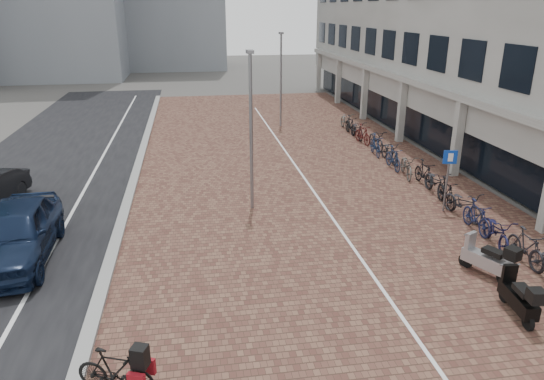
{
  "coord_description": "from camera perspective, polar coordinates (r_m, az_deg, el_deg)",
  "views": [
    {
      "loc": [
        -2.54,
        -9.37,
        7.03
      ],
      "look_at": [
        0.0,
        6.0,
        1.3
      ],
      "focal_mm": 32.88,
      "sensor_mm": 36.0,
      "label": 1
    }
  ],
  "objects": [
    {
      "name": "lamp_near",
      "position": [
        17.66,
        -2.4,
        6.39
      ],
      "size": [
        0.12,
        0.12,
        5.64
      ],
      "primitive_type": "cylinder",
      "color": "slate",
      "rests_on": "ground"
    },
    {
      "name": "car_navy",
      "position": [
        16.34,
        -27.37,
        -4.39
      ],
      "size": [
        2.23,
        5.13,
        1.72
      ],
      "primitive_type": "imported",
      "rotation": [
        0.0,
        0.0,
        0.04
      ],
      "color": "#0E1933",
      "rests_on": "ground"
    },
    {
      "name": "lane_line",
      "position": [
        22.93,
        -20.12,
        1.13
      ],
      "size": [
        0.12,
        44.0,
        0.0
      ],
      "primitive_type": "cube",
      "color": "white",
      "rests_on": "street_asphalt"
    },
    {
      "name": "bike_row",
      "position": [
        22.62,
        15.33,
        2.74
      ],
      "size": [
        1.29,
        20.39,
        1.05
      ],
      "color": "black",
      "rests_on": "ground"
    },
    {
      "name": "hero_bike",
      "position": [
        10.56,
        -17.51,
        -19.11
      ],
      "size": [
        1.67,
        1.01,
        1.14
      ],
      "rotation": [
        0.0,
        0.0,
        1.2
      ],
      "color": "black",
      "rests_on": "ground"
    },
    {
      "name": "lamp_far",
      "position": [
        31.01,
        1.02,
        12.36
      ],
      "size": [
        0.12,
        0.12,
        5.6
      ],
      "primitive_type": "cylinder",
      "color": "slate",
      "rests_on": "ground"
    },
    {
      "name": "scooter_front",
      "position": [
        14.99,
        23.42,
        -7.14
      ],
      "size": [
        1.18,
        1.72,
        1.14
      ],
      "primitive_type": null,
      "rotation": [
        0.0,
        0.0,
        0.44
      ],
      "color": "#ABABB0",
      "rests_on": "ground"
    },
    {
      "name": "curb",
      "position": [
        22.62,
        -15.42,
        1.53
      ],
      "size": [
        0.35,
        42.0,
        0.14
      ],
      "primitive_type": "cube",
      "color": "gray",
      "rests_on": "ground"
    },
    {
      "name": "parking_sign",
      "position": [
        18.76,
        19.52,
        2.01
      ],
      "size": [
        0.48,
        0.13,
        2.33
      ],
      "rotation": [
        0.0,
        0.0,
        -0.19
      ],
      "color": "slate",
      "rests_on": "ground"
    },
    {
      "name": "ground",
      "position": [
        11.99,
        4.87,
        -15.8
      ],
      "size": [
        140.0,
        140.0,
        0.0
      ],
      "primitive_type": "plane",
      "color": "#474442",
      "rests_on": "ground"
    },
    {
      "name": "plaza_brick",
      "position": [
        22.95,
        2.48,
        2.36
      ],
      "size": [
        14.5,
        42.0,
        0.04
      ],
      "primitive_type": "cube",
      "color": "brown",
      "rests_on": "ground"
    },
    {
      "name": "scooter_mid",
      "position": [
        13.51,
        26.41,
        -10.79
      ],
      "size": [
        0.71,
        1.67,
        1.11
      ],
      "primitive_type": null,
      "rotation": [
        0.0,
        0.0,
        -0.13
      ],
      "color": "black",
      "rests_on": "ground"
    },
    {
      "name": "street_asphalt",
      "position": [
        23.41,
        -24.91,
        0.79
      ],
      "size": [
        8.0,
        50.0,
        0.03
      ],
      "primitive_type": "cube",
      "color": "black",
      "rests_on": "ground"
    },
    {
      "name": "parking_line",
      "position": [
        22.98,
        2.97,
        2.45
      ],
      "size": [
        0.1,
        30.0,
        0.0
      ],
      "primitive_type": "cube",
      "color": "white",
      "rests_on": "plaza_brick"
    }
  ]
}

